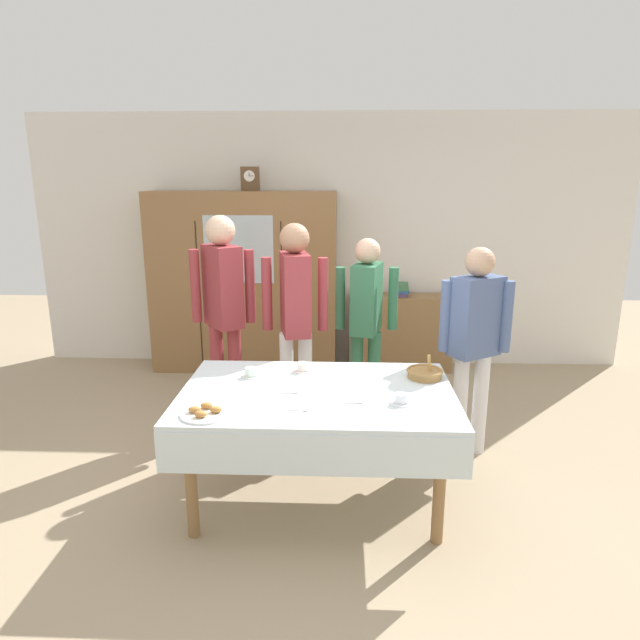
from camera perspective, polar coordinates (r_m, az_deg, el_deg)
ground_plane at (r=4.00m, az=-0.12°, el=-16.33°), size 12.00×12.00×0.00m
back_wall at (r=6.12m, az=0.95°, el=7.99°), size 6.40×0.10×2.70m
dining_table at (r=3.48m, az=-0.30°, el=-8.94°), size 1.70×1.11×0.76m
wall_cabinet at (r=5.98m, az=-7.82°, el=3.84°), size 1.96×0.46×1.90m
mantel_clock at (r=5.86m, az=-7.18°, el=14.19°), size 0.18×0.11×0.24m
bookshelf_low at (r=6.09m, az=8.19°, el=-1.25°), size 1.10×0.35×0.81m
book_stack at (r=5.98m, az=8.35°, el=3.14°), size 0.16×0.20×0.14m
tea_cup_center at (r=3.80m, az=-1.80°, el=-4.90°), size 0.13×0.13×0.06m
tea_cup_far_left at (r=3.31m, az=8.31°, el=-8.07°), size 0.13×0.13×0.06m
tea_cup_mid_left at (r=3.73m, az=-7.10°, el=-5.42°), size 0.13×0.13×0.06m
bread_basket at (r=3.74m, az=10.70°, el=-5.35°), size 0.24×0.24×0.16m
pastry_plate at (r=3.21m, az=-11.73°, el=-9.26°), size 0.28×0.28×0.05m
spoon_near_right at (r=3.44m, az=-2.85°, el=-7.49°), size 0.12×0.02×0.01m
spoon_mid_right at (r=3.30m, az=3.78°, el=-8.49°), size 0.12×0.02×0.01m
spoon_back_edge at (r=3.19m, az=-1.97°, el=-9.27°), size 0.12×0.02×0.01m
person_beside_shelf at (r=4.66m, az=4.78°, el=0.80°), size 0.52×0.40×1.56m
person_behind_table_left at (r=4.53m, az=-9.90°, el=2.00°), size 0.52×0.41×1.76m
person_behind_table_right at (r=4.34m, az=-2.55°, el=1.17°), size 0.52×0.39×1.71m
person_by_cabinet at (r=4.19m, az=15.62°, el=-1.21°), size 0.52×0.36×1.57m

